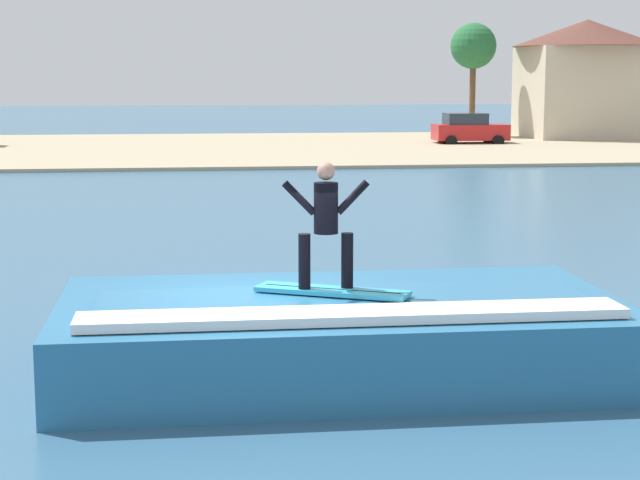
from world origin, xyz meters
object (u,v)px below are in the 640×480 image
Objects in this scene: wave_crest at (339,334)px; surfer at (326,219)px; house_gabled_white at (586,73)px; tree_tall_bare at (473,47)px; car_far_shore at (469,129)px; surfboard at (332,291)px.

wave_crest is 1.62m from surfer.
house_gabled_white reaches higher than tree_tall_bare.
house_gabled_white is 7.16m from tree_tall_bare.
tree_tall_bare is (-6.68, 2.01, 1.60)m from house_gabled_white.
car_far_shore is (14.12, 45.84, 0.40)m from wave_crest.
house_gabled_white is at bearing 65.74° from surfboard.
tree_tall_bare is at bearing 73.58° from car_far_shore.
house_gabled_white reaches higher than surfboard.
surfer reaches higher than wave_crest.
wave_crest is 1.03× the size of tree_tall_bare.
car_far_shore reaches higher than surfboard.
surfer is 0.23× the size of tree_tall_bare.
surfboard is (-0.13, -0.23, 0.64)m from wave_crest.
wave_crest is 55.74m from house_gabled_white.
surfboard is 55.96m from house_gabled_white.
surfer is 55.90m from house_gabled_white.
wave_crest is 1.80× the size of car_far_shore.
surfboard is 0.28× the size of tree_tall_bare.
house_gabled_white is 1.27× the size of tree_tall_bare.
car_far_shore is 8.62m from tree_tall_bare.
surfboard is at bearing -107.19° from car_far_shore.
car_far_shore is (14.25, 46.07, -0.24)m from surfboard.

